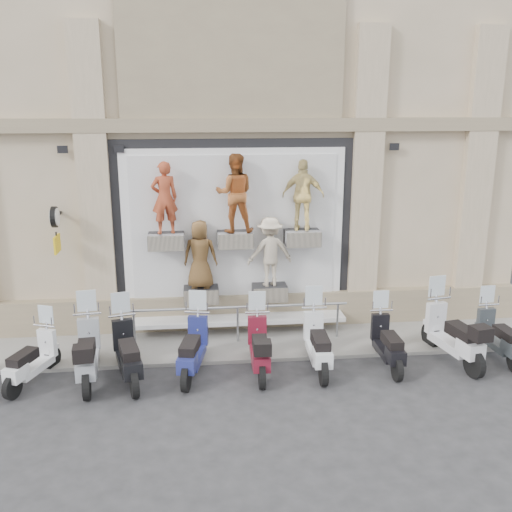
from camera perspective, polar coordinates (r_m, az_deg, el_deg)
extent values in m
plane|color=#2B2B2D|center=(11.36, -1.05, -12.90)|extent=(90.00, 90.00, 0.00)
cube|color=gray|center=(13.23, -1.86, -8.48)|extent=(16.00, 2.20, 0.08)
cube|color=black|center=(13.31, -2.22, 2.37)|extent=(5.60, 0.10, 4.30)
cube|color=white|center=(13.25, -2.20, 2.31)|extent=(5.10, 0.06, 3.90)
cube|color=white|center=(13.21, -2.19, 2.28)|extent=(4.70, 0.04, 3.60)
cube|color=white|center=(13.50, -2.01, -6.24)|extent=(5.10, 0.75, 0.10)
cube|color=#28282B|center=(12.96, -8.96, 1.50)|extent=(0.80, 0.50, 0.35)
imported|color=#C24C2B|center=(12.76, -9.14, 5.77)|extent=(0.66, 0.50, 1.61)
cube|color=#28282B|center=(12.97, -2.10, 1.69)|extent=(0.80, 0.50, 0.35)
imported|color=brown|center=(12.76, -2.15, 6.29)|extent=(0.88, 0.70, 1.76)
cube|color=#28282B|center=(13.16, 4.65, 1.85)|extent=(0.80, 0.50, 0.35)
imported|color=#E3CB7D|center=(12.97, 4.74, 6.07)|extent=(1.01, 0.61, 1.61)
cube|color=#28282B|center=(13.30, -5.50, -3.86)|extent=(0.80, 0.50, 0.35)
imported|color=brown|center=(13.02, -5.60, 0.16)|extent=(0.83, 0.60, 1.58)
cube|color=#28282B|center=(13.40, 1.37, -3.64)|extent=(0.80, 0.50, 0.35)
imported|color=beige|center=(13.12, 1.40, 0.45)|extent=(1.13, 0.75, 1.63)
cube|color=black|center=(13.29, -19.24, 3.93)|extent=(0.06, 0.56, 0.06)
cylinder|color=black|center=(13.03, -19.50, 3.70)|extent=(0.10, 0.46, 0.46)
cube|color=yellow|center=(13.15, -19.27, 1.14)|extent=(0.04, 0.50, 0.38)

